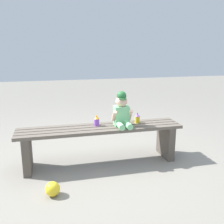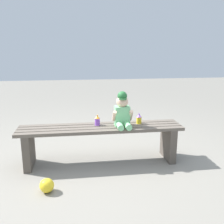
% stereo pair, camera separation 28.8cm
% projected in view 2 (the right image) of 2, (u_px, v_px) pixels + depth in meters
% --- Properties ---
extents(ground_plane, '(16.00, 16.00, 0.00)m').
position_uv_depth(ground_plane, '(101.00, 162.00, 3.07)').
color(ground_plane, gray).
extents(park_bench, '(1.89, 0.36, 0.45)m').
position_uv_depth(park_bench, '(101.00, 137.00, 3.00)').
color(park_bench, '#60564C').
rests_on(park_bench, ground_plane).
extents(child_figure, '(0.23, 0.27, 0.40)m').
position_uv_depth(child_figure, '(122.00, 111.00, 2.93)').
color(child_figure, '#7FCC8C').
rests_on(child_figure, park_bench).
extents(sippy_cup_left, '(0.06, 0.06, 0.12)m').
position_uv_depth(sippy_cup_left, '(97.00, 120.00, 2.99)').
color(sippy_cup_left, '#8C4CCC').
rests_on(sippy_cup_left, park_bench).
extents(sippy_cup_right, '(0.06, 0.06, 0.12)m').
position_uv_depth(sippy_cup_right, '(139.00, 119.00, 3.06)').
color(sippy_cup_right, yellow).
rests_on(sippy_cup_right, park_bench).
extents(toy_ball, '(0.14, 0.14, 0.14)m').
position_uv_depth(toy_ball, '(47.00, 186.00, 2.42)').
color(toy_ball, yellow).
rests_on(toy_ball, ground_plane).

